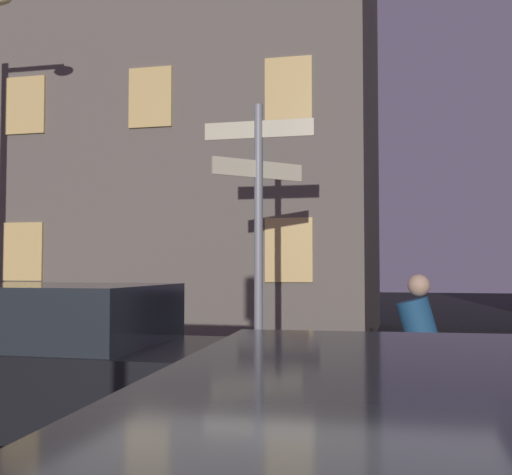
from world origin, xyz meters
TOP-DOWN VIEW (x-y plane):
  - sidewalk_kerb at (0.00, 6.15)m, footprint 40.00×3.02m
  - signpost at (-1.28, 5.35)m, footprint 1.56×1.05m
  - car_far_oncoming at (-2.68, 1.88)m, footprint 4.29×1.99m
  - cyclist at (0.77, 3.31)m, footprint 1.82×0.33m
  - building_left_block at (-4.19, 12.26)m, footprint 8.34×7.60m

SIDE VIEW (x-z plane):
  - sidewalk_kerb at x=0.00m, z-range 0.00..0.14m
  - cyclist at x=0.77m, z-range -0.06..1.55m
  - car_far_oncoming at x=-2.68m, z-range 0.04..1.56m
  - signpost at x=-1.28m, z-range 0.50..4.32m
  - building_left_block at x=-4.19m, z-range 0.00..12.14m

